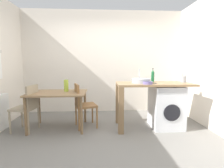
{
  "coord_description": "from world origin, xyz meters",
  "views": [
    {
      "loc": [
        -0.03,
        -2.83,
        1.3
      ],
      "look_at": [
        0.17,
        0.45,
        0.9
      ],
      "focal_mm": 26.78,
      "sensor_mm": 36.0,
      "label": 1
    }
  ],
  "objects_px": {
    "chair_opposite": "(82,103)",
    "mixing_bowl": "(148,83)",
    "bottle_tall_green": "(153,76)",
    "washing_machine": "(166,106)",
    "utensil_crock": "(184,79)",
    "dining_table": "(58,97)",
    "vase": "(66,86)",
    "chair_person_seat": "(28,105)"
  },
  "relations": [
    {
      "from": "utensil_crock",
      "to": "vase",
      "type": "distance_m",
      "value": 2.42
    },
    {
      "from": "dining_table",
      "to": "washing_machine",
      "type": "relative_size",
      "value": 1.28
    },
    {
      "from": "dining_table",
      "to": "utensil_crock",
      "type": "relative_size",
      "value": 3.67
    },
    {
      "from": "washing_machine",
      "to": "mixing_bowl",
      "type": "relative_size",
      "value": 4.69
    },
    {
      "from": "dining_table",
      "to": "washing_machine",
      "type": "height_order",
      "value": "washing_machine"
    },
    {
      "from": "chair_person_seat",
      "to": "mixing_bowl",
      "type": "height_order",
      "value": "mixing_bowl"
    },
    {
      "from": "washing_machine",
      "to": "dining_table",
      "type": "bearing_deg",
      "value": 178.55
    },
    {
      "from": "dining_table",
      "to": "vase",
      "type": "relative_size",
      "value": 4.58
    },
    {
      "from": "bottle_tall_green",
      "to": "mixing_bowl",
      "type": "xyz_separation_m",
      "value": [
        -0.21,
        -0.39,
        -0.1
      ]
    },
    {
      "from": "dining_table",
      "to": "bottle_tall_green",
      "type": "xyz_separation_m",
      "value": [
        1.96,
        0.13,
        0.41
      ]
    },
    {
      "from": "bottle_tall_green",
      "to": "utensil_crock",
      "type": "height_order",
      "value": "utensil_crock"
    },
    {
      "from": "dining_table",
      "to": "utensil_crock",
      "type": "bearing_deg",
      "value": -0.07
    },
    {
      "from": "dining_table",
      "to": "mixing_bowl",
      "type": "xyz_separation_m",
      "value": [
        1.74,
        -0.25,
        0.3
      ]
    },
    {
      "from": "chair_opposite",
      "to": "utensil_crock",
      "type": "distance_m",
      "value": 2.14
    },
    {
      "from": "dining_table",
      "to": "chair_person_seat",
      "type": "relative_size",
      "value": 1.22
    },
    {
      "from": "chair_opposite",
      "to": "bottle_tall_green",
      "type": "distance_m",
      "value": 1.58
    },
    {
      "from": "dining_table",
      "to": "utensil_crock",
      "type": "height_order",
      "value": "utensil_crock"
    },
    {
      "from": "bottle_tall_green",
      "to": "utensil_crock",
      "type": "distance_m",
      "value": 0.62
    },
    {
      "from": "bottle_tall_green",
      "to": "mixing_bowl",
      "type": "distance_m",
      "value": 0.45
    },
    {
      "from": "dining_table",
      "to": "chair_person_seat",
      "type": "height_order",
      "value": "chair_person_seat"
    },
    {
      "from": "chair_person_seat",
      "to": "vase",
      "type": "relative_size",
      "value": 3.75
    },
    {
      "from": "dining_table",
      "to": "bottle_tall_green",
      "type": "relative_size",
      "value": 3.84
    },
    {
      "from": "bottle_tall_green",
      "to": "washing_machine",
      "type": "bearing_deg",
      "value": -38.48
    },
    {
      "from": "dining_table",
      "to": "mixing_bowl",
      "type": "height_order",
      "value": "mixing_bowl"
    },
    {
      "from": "chair_opposite",
      "to": "mixing_bowl",
      "type": "height_order",
      "value": "mixing_bowl"
    },
    {
      "from": "dining_table",
      "to": "chair_opposite",
      "type": "xyz_separation_m",
      "value": [
        0.48,
        0.03,
        -0.14
      ]
    },
    {
      "from": "utensil_crock",
      "to": "vase",
      "type": "xyz_separation_m",
      "value": [
        -2.41,
        0.1,
        -0.13
      ]
    },
    {
      "from": "dining_table",
      "to": "vase",
      "type": "distance_m",
      "value": 0.28
    },
    {
      "from": "chair_opposite",
      "to": "vase",
      "type": "xyz_separation_m",
      "value": [
        -0.33,
        0.07,
        0.35
      ]
    },
    {
      "from": "chair_person_seat",
      "to": "chair_opposite",
      "type": "distance_m",
      "value": 1.03
    },
    {
      "from": "chair_opposite",
      "to": "vase",
      "type": "distance_m",
      "value": 0.49
    },
    {
      "from": "dining_table",
      "to": "vase",
      "type": "bearing_deg",
      "value": 33.69
    },
    {
      "from": "washing_machine",
      "to": "bottle_tall_green",
      "type": "relative_size",
      "value": 3.01
    },
    {
      "from": "chair_person_seat",
      "to": "bottle_tall_green",
      "type": "xyz_separation_m",
      "value": [
        2.5,
        0.24,
        0.54
      ]
    },
    {
      "from": "chair_person_seat",
      "to": "dining_table",
      "type": "bearing_deg",
      "value": -70.29
    },
    {
      "from": "dining_table",
      "to": "chair_opposite",
      "type": "height_order",
      "value": "chair_opposite"
    },
    {
      "from": "chair_opposite",
      "to": "mixing_bowl",
      "type": "bearing_deg",
      "value": 59.57
    },
    {
      "from": "vase",
      "to": "washing_machine",
      "type": "bearing_deg",
      "value": -4.35
    },
    {
      "from": "chair_person_seat",
      "to": "washing_machine",
      "type": "xyz_separation_m",
      "value": [
        2.74,
        0.06,
        -0.08
      ]
    },
    {
      "from": "chair_opposite",
      "to": "bottle_tall_green",
      "type": "height_order",
      "value": "bottle_tall_green"
    },
    {
      "from": "chair_opposite",
      "to": "bottle_tall_green",
      "type": "xyz_separation_m",
      "value": [
        1.48,
        0.11,
        0.54
      ]
    },
    {
      "from": "washing_machine",
      "to": "chair_person_seat",
      "type": "bearing_deg",
      "value": -178.84
    }
  ]
}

